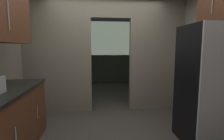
# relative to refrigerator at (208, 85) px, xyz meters

# --- Properties ---
(ground) EXTENTS (20.00, 20.00, 0.00)m
(ground) POSITION_rel_refrigerator_xyz_m (-1.41, 0.21, -0.89)
(ground) COLOR #47423D
(kitchen_partition) EXTENTS (3.65, 0.12, 2.55)m
(kitchen_partition) POSITION_rel_refrigerator_xyz_m (-1.44, 1.58, 0.44)
(kitchen_partition) COLOR gray
(kitchen_partition) RESTS_ON ground
(adjoining_room_shell) EXTENTS (3.65, 3.45, 2.55)m
(adjoining_room_shell) POSITION_rel_refrigerator_xyz_m (-1.41, 3.88, 0.39)
(adjoining_room_shell) COLOR slate
(adjoining_room_shell) RESTS_ON ground
(refrigerator) EXTENTS (0.72, 0.75, 1.78)m
(refrigerator) POSITION_rel_refrigerator_xyz_m (0.00, 0.00, 0.00)
(refrigerator) COLOR black
(refrigerator) RESTS_ON ground
(lower_cabinet_run) EXTENTS (0.68, 1.69, 0.91)m
(lower_cabinet_run) POSITION_rel_refrigerator_xyz_m (-2.90, -0.10, -0.44)
(lower_cabinet_run) COLOR brown
(lower_cabinet_run) RESTS_ON ground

